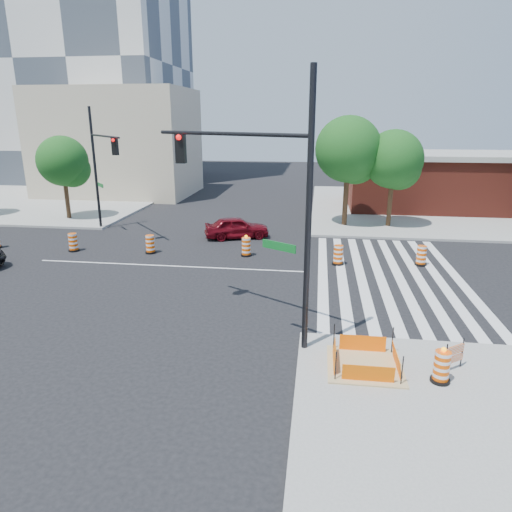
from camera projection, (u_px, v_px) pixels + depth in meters
The scene contains 21 objects.
ground at pixel (169, 266), 23.35m from camera, with size 120.00×120.00×0.00m, color black.
sidewalk_ne at pixel (445, 208), 38.06m from camera, with size 22.00×22.00×0.15m, color gray.
sidewalk_nw at pixel (45, 198), 42.74m from camera, with size 22.00×22.00×0.15m, color gray.
crosswalk_east at pixel (389, 275), 21.92m from camera, with size 6.75×13.50×0.01m.
lane_centerline at pixel (169, 266), 23.35m from camera, with size 14.00×0.12×0.01m, color silver.
excavation_pit at pixel (365, 364), 13.58m from camera, with size 2.20×2.20×0.90m.
brick_storefront at pixel (449, 181), 37.41m from camera, with size 16.50×8.50×4.60m.
beige_midrise at pixel (119, 143), 44.33m from camera, with size 14.00×10.00×10.00m, color #C2B294.
red_coupe at pixel (237, 227), 28.62m from camera, with size 1.61×4.01×1.37m, color #5A070F.
signal_pole_se at pixel (261, 185), 14.36m from camera, with size 5.63×3.43×8.54m.
signal_pole_nw at pixel (101, 159), 28.59m from camera, with size 3.97×4.60×7.85m.
pit_drum at pixel (441, 368), 12.68m from camera, with size 0.55×0.55×1.07m.
barricade at pixel (454, 354), 13.26m from camera, with size 0.65×0.50×0.93m.
tree_north_b at pixel (64, 164), 32.88m from camera, with size 3.60×3.59×6.11m.
tree_north_c at pixel (349, 153), 30.44m from camera, with size 4.40×4.40×7.48m.
tree_north_d at pixel (394, 163), 30.30m from camera, with size 3.88×3.88×6.60m.
median_drum_1 at pixel (73, 243), 25.84m from camera, with size 0.60×0.60×1.02m.
median_drum_2 at pixel (150, 245), 25.45m from camera, with size 0.60×0.60×1.02m.
median_drum_3 at pixel (246, 247), 24.93m from camera, with size 0.60×0.60×1.18m.
median_drum_4 at pixel (338, 256), 23.43m from camera, with size 0.60×0.60×1.02m.
median_drum_5 at pixel (421, 256), 23.33m from camera, with size 0.60×0.60×1.02m.
Camera 1 is at (7.43, -21.40, 7.23)m, focal length 32.00 mm.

